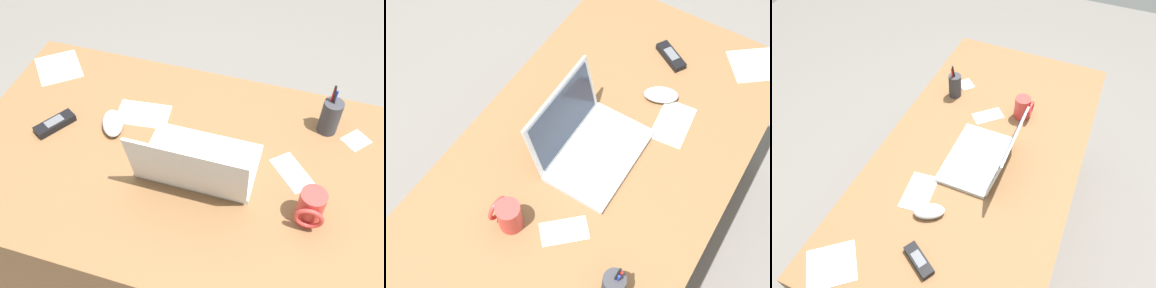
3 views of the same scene
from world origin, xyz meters
TOP-DOWN VIEW (x-y plane):
  - ground_plane at (0.00, 0.00)m, footprint 6.00×6.00m
  - desk at (0.00, 0.00)m, footprint 1.54×0.82m
  - laptop at (0.05, 0.04)m, footprint 0.33×0.27m
  - computer_mouse at (0.35, -0.06)m, footprint 0.11×0.13m
  - coffee_mug_white at (-0.28, 0.10)m, footprint 0.08×0.08m
  - cordless_phone at (0.53, -0.01)m, footprint 0.10×0.13m
  - pen_holder at (-0.29, -0.25)m, footprint 0.06×0.06m
  - paper_note_near_laptop at (0.66, -0.28)m, footprint 0.22×0.22m
  - paper_note_left at (-0.22, -0.05)m, footprint 0.15×0.15m
  - paper_note_right at (0.29, -0.14)m, footprint 0.18×0.12m

SIDE VIEW (x-z plane):
  - ground_plane at x=0.00m, z-range 0.00..0.00m
  - desk at x=0.00m, z-range 0.00..0.71m
  - paper_note_near_laptop at x=0.66m, z-range 0.71..0.72m
  - paper_note_left at x=-0.22m, z-range 0.71..0.72m
  - paper_note_right at x=0.29m, z-range 0.71..0.72m
  - cordless_phone at x=0.53m, z-range 0.71..0.74m
  - computer_mouse at x=0.35m, z-range 0.71..0.75m
  - laptop at x=0.05m, z-range 0.65..0.87m
  - coffee_mug_white at x=-0.28m, z-range 0.71..0.82m
  - pen_holder at x=-0.29m, z-range 0.69..0.86m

